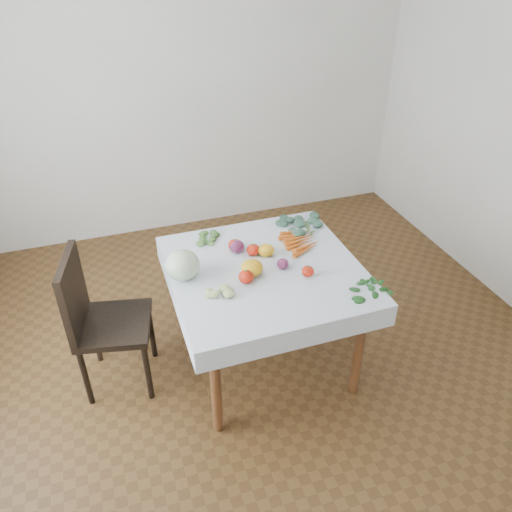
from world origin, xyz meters
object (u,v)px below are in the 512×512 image
at_px(chair, 97,315).
at_px(heirloom_back, 266,250).
at_px(cabbage, 183,265).
at_px(table, 265,282).
at_px(carrot_bunch, 301,241).

xyz_separation_m(chair, heirloom_back, (1.05, -0.02, 0.25)).
bearing_deg(cabbage, heirloom_back, 7.07).
relative_size(chair, cabbage, 4.79).
bearing_deg(cabbage, table, -7.55).
xyz_separation_m(table, carrot_bunch, (0.32, 0.19, 0.12)).
bearing_deg(table, cabbage, 172.45).
distance_m(chair, cabbage, 0.61).
bearing_deg(cabbage, carrot_bunch, 9.17).
bearing_deg(table, carrot_bunch, 31.33).
distance_m(cabbage, carrot_bunch, 0.81).
relative_size(table, chair, 1.06).
bearing_deg(chair, table, -8.72).
xyz_separation_m(heirloom_back, carrot_bunch, (0.26, 0.06, -0.02)).
distance_m(cabbage, heirloom_back, 0.54).
bearing_deg(carrot_bunch, chair, -178.33).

